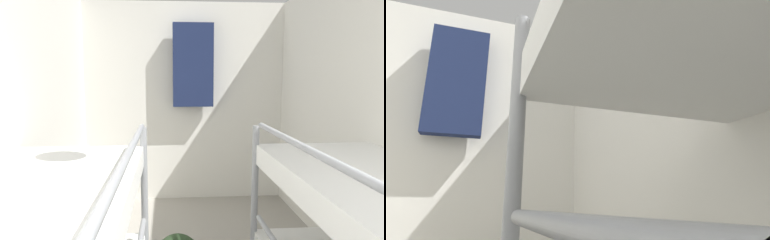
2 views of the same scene
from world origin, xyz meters
TOP-DOWN VIEW (x-y plane):
  - wall_back at (0.00, 4.10)m, footprint 2.37×0.06m
  - hanging_coat at (0.08, 3.95)m, footprint 0.44×0.12m

SIDE VIEW (x-z plane):
  - wall_back at x=0.00m, z-range 0.00..2.24m
  - hanging_coat at x=0.08m, z-range 1.09..1.99m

